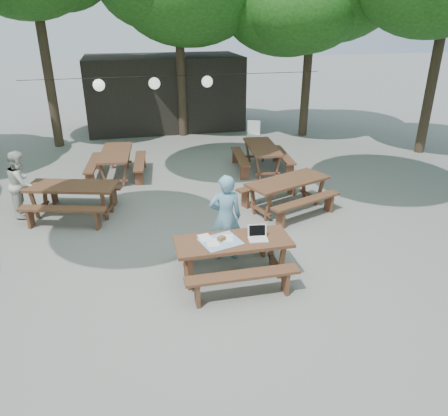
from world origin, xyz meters
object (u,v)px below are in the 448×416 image
at_px(main_picnic_table, 233,258).
at_px(plastic_chair, 253,140).
at_px(woman, 226,217).
at_px(second_person, 21,184).
at_px(picnic_table_nw, 74,200).

xyz_separation_m(main_picnic_table, plastic_chair, (2.68, 7.87, -0.13)).
bearing_deg(woman, second_person, -30.38).
height_order(second_person, plastic_chair, second_person).
relative_size(second_person, plastic_chair, 1.70).
bearing_deg(woman, plastic_chair, -104.97).
relative_size(woman, plastic_chair, 1.87).
xyz_separation_m(second_person, plastic_chair, (6.74, 4.19, -0.51)).
distance_m(main_picnic_table, second_person, 5.49).
distance_m(second_person, plastic_chair, 7.95).
bearing_deg(main_picnic_table, plastic_chair, 71.21).
bearing_deg(second_person, plastic_chair, -56.22).
bearing_deg(picnic_table_nw, plastic_chair, 54.43).
height_order(picnic_table_nw, second_person, second_person).
bearing_deg(main_picnic_table, second_person, 137.83).
xyz_separation_m(picnic_table_nw, woman, (2.98, -2.63, 0.45)).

